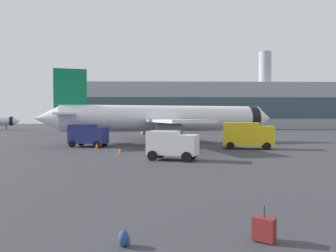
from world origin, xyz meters
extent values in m
cylinder|color=white|center=(-0.06, 43.19, 3.70)|extent=(30.05, 10.73, 3.80)
cone|color=white|center=(15.69, 46.99, 3.70)|extent=(3.18, 4.07, 3.61)
cone|color=white|center=(-16.19, 39.29, 3.70)|extent=(3.91, 4.08, 3.42)
cylinder|color=black|center=(13.55, 46.47, 3.70)|extent=(2.27, 4.10, 3.88)
cube|color=white|center=(-2.91, 50.73, 3.40)|extent=(8.42, 16.68, 0.36)
cube|color=white|center=(0.85, 35.18, 3.40)|extent=(8.42, 16.68, 0.36)
cylinder|color=gray|center=(-2.32, 48.30, 2.10)|extent=(3.63, 2.89, 2.20)
cylinder|color=gray|center=(0.26, 37.61, 2.10)|extent=(3.63, 2.89, 2.20)
cube|color=#0C7247|center=(-13.18, 40.02, 7.30)|extent=(4.36, 1.38, 6.40)
cube|color=white|center=(-14.42, 43.01, 4.30)|extent=(3.94, 6.44, 0.24)
cube|color=white|center=(-12.92, 36.79, 4.30)|extent=(3.94, 6.44, 0.24)
cylinder|color=black|center=(11.61, 46.00, 0.90)|extent=(0.36, 0.36, 1.80)
cylinder|color=black|center=(-2.56, 45.05, 0.90)|extent=(0.44, 0.44, 1.80)
cylinder|color=black|center=(-1.44, 40.39, 0.90)|extent=(0.44, 0.44, 1.80)
cone|color=silver|center=(-47.22, 100.14, 2.77)|extent=(2.54, 3.12, 2.70)
cylinder|color=black|center=(-48.78, 99.64, 2.77)|extent=(1.89, 3.08, 2.90)
cylinder|color=black|center=(-50.21, 99.17, 0.67)|extent=(0.27, 0.27, 1.35)
cube|color=navy|center=(-8.60, 36.83, 1.52)|extent=(2.20, 2.57, 2.04)
cube|color=#1E232D|center=(-7.92, 36.64, 2.00)|extent=(0.60, 1.93, 0.84)
cube|color=navy|center=(-10.92, 37.47, 1.70)|extent=(3.59, 2.95, 2.40)
cylinder|color=black|center=(-8.18, 37.91, 0.45)|extent=(0.93, 0.45, 0.90)
cylinder|color=black|center=(-8.79, 35.69, 0.45)|extent=(0.93, 0.45, 0.90)
cylinder|color=black|center=(-11.43, 38.80, 0.45)|extent=(0.93, 0.45, 0.90)
cylinder|color=black|center=(-12.03, 36.58, 0.45)|extent=(0.93, 0.45, 0.90)
cube|color=yellow|center=(12.00, 34.06, 1.64)|extent=(2.11, 2.68, 2.29)
cube|color=#1E232D|center=(12.70, 33.93, 2.18)|extent=(0.49, 2.14, 0.95)
cube|color=yellow|center=(9.05, 34.64, 1.85)|extent=(4.70, 3.18, 2.70)
cylinder|color=black|center=(12.18, 35.30, 0.45)|extent=(0.93, 0.39, 0.90)
cylinder|color=black|center=(11.70, 32.85, 0.45)|extent=(0.93, 0.39, 0.90)
cylinder|color=black|center=(8.06, 36.11, 0.45)|extent=(0.93, 0.39, 0.90)
cylinder|color=black|center=(7.58, 33.65, 0.45)|extent=(0.93, 0.39, 0.90)
cube|color=white|center=(1.61, 23.61, 1.39)|extent=(2.32, 2.46, 1.78)
cube|color=#1E232D|center=(2.32, 23.36, 1.81)|extent=(0.66, 1.73, 0.74)
cube|color=white|center=(-0.47, 24.33, 1.55)|extent=(3.15, 2.75, 2.10)
cylinder|color=black|center=(2.16, 24.53, 0.45)|extent=(0.92, 0.50, 0.90)
cylinder|color=black|center=(1.48, 22.54, 0.45)|extent=(0.92, 0.50, 0.90)
cylinder|color=black|center=(-0.75, 25.53, 0.45)|extent=(0.92, 0.50, 0.90)
cylinder|color=black|center=(-1.43, 23.55, 0.45)|extent=(0.92, 0.50, 0.90)
cube|color=#F2590C|center=(-8.45, 34.33, 0.02)|extent=(0.44, 0.44, 0.04)
cone|color=#F2590C|center=(-8.45, 34.33, 0.40)|extent=(0.36, 0.36, 0.72)
cylinder|color=white|center=(-8.45, 34.33, 0.43)|extent=(0.23, 0.23, 0.10)
cube|color=#F2590C|center=(-5.00, 29.12, 0.02)|extent=(0.44, 0.44, 0.04)
cone|color=#F2590C|center=(-5.00, 29.12, 0.37)|extent=(0.36, 0.36, 0.65)
cylinder|color=white|center=(-5.00, 29.12, 0.40)|extent=(0.23, 0.23, 0.10)
cube|color=#F2590C|center=(3.61, 49.03, 0.02)|extent=(0.44, 0.44, 0.04)
cone|color=#F2590C|center=(3.61, 49.03, 0.43)|extent=(0.36, 0.36, 0.79)
cylinder|color=white|center=(3.61, 49.03, 0.47)|extent=(0.23, 0.23, 0.10)
cube|color=maroon|center=(2.52, 5.02, 0.39)|extent=(0.75, 0.70, 0.70)
cylinder|color=black|center=(2.52, 5.02, 0.92)|extent=(0.02, 0.02, 0.36)
cylinder|color=black|center=(2.34, 5.16, 0.04)|extent=(0.07, 0.08, 0.08)
cylinder|color=black|center=(2.70, 4.89, 0.04)|extent=(0.07, 0.08, 0.08)
ellipsoid|color=navy|center=(-1.72, 4.73, 0.24)|extent=(0.32, 0.40, 0.48)
ellipsoid|color=navy|center=(-1.58, 4.73, 0.17)|extent=(0.12, 0.28, 0.24)
cube|color=#9EA3AD|center=(16.62, 112.89, 7.89)|extent=(105.15, 21.15, 15.78)
cube|color=#334756|center=(16.62, 102.27, 7.10)|extent=(99.90, 0.10, 7.10)
cylinder|color=#9EA3AD|center=(36.95, 112.89, 21.78)|extent=(4.40, 4.40, 12.00)
camera|label=1|loc=(-0.59, -4.67, 3.77)|focal=34.60mm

